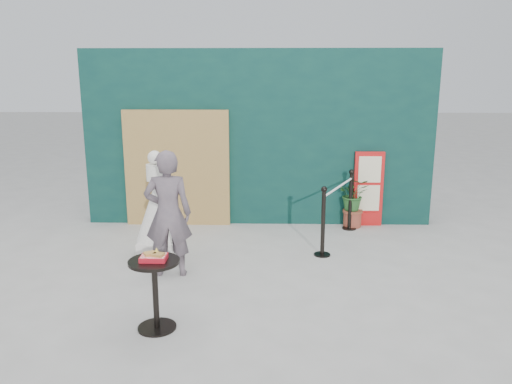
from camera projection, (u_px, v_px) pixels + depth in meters
name	position (u px, v px, depth m)	size (l,w,h in m)	color
ground	(254.00, 297.00, 5.91)	(60.00, 60.00, 0.00)	#ADAAA5
back_wall	(259.00, 138.00, 8.63)	(6.00, 0.30, 3.00)	#0A2D2C
bamboo_fence	(177.00, 168.00, 8.58)	(1.80, 0.08, 2.00)	tan
woman	(168.00, 214.00, 6.41)	(0.60, 0.40, 1.66)	#695A62
menu_board	(368.00, 189.00, 8.59)	(0.50, 0.07, 1.30)	red
statue	(157.00, 215.00, 7.03)	(0.61, 0.61, 1.56)	silver
cafe_table	(155.00, 284.00, 5.07)	(0.52, 0.52, 0.75)	black
food_basket	(154.00, 257.00, 5.01)	(0.26, 0.19, 0.11)	red
planter	(353.00, 199.00, 8.55)	(0.51, 0.44, 0.86)	brown
stanchion_barrier	(338.00, 211.00, 7.80)	(0.84, 1.54, 1.03)	black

